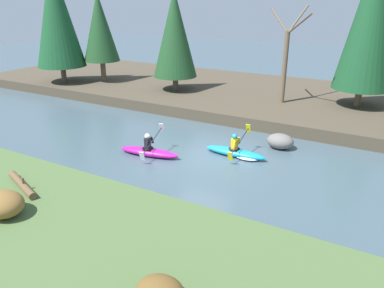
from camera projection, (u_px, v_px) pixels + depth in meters
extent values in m
plane|color=#425660|center=(201.00, 157.00, 15.93)|extent=(90.00, 90.00, 0.00)
cube|color=#4C6638|center=(79.00, 238.00, 10.15)|extent=(44.00, 5.52, 0.50)
cube|color=#4C4233|center=(275.00, 98.00, 24.05)|extent=(44.00, 11.76, 0.63)
cylinder|color=brown|center=(64.00, 74.00, 27.04)|extent=(0.36, 0.36, 1.14)
cone|color=#194C28|center=(56.00, 14.00, 25.54)|extent=(3.36, 3.36, 7.10)
cylinder|color=brown|center=(103.00, 71.00, 27.29)|extent=(0.36, 0.36, 1.46)
cone|color=#1E4723|center=(100.00, 27.00, 26.17)|extent=(2.53, 2.53, 4.69)
cylinder|color=brown|center=(175.00, 83.00, 24.73)|extent=(0.36, 0.36, 0.90)
cone|color=#1E4723|center=(175.00, 34.00, 23.58)|extent=(2.81, 2.81, 5.40)
cylinder|color=brown|center=(358.00, 97.00, 20.98)|extent=(0.36, 0.36, 1.00)
cone|color=#194C28|center=(372.00, 12.00, 19.34)|extent=(3.10, 3.10, 8.00)
cylinder|color=brown|center=(285.00, 68.00, 21.16)|extent=(0.28, 0.28, 4.03)
cylinder|color=brown|center=(279.00, 20.00, 21.04)|extent=(1.51, 1.29, 1.36)
cylinder|color=brown|center=(299.00, 24.00, 19.44)|extent=(1.58, 1.35, 1.20)
cylinder|color=brown|center=(298.00, 19.00, 20.73)|extent=(0.71, 1.70, 1.51)
ellipsoid|color=brown|center=(2.00, 204.00, 10.62)|extent=(1.32, 1.10, 0.72)
ellipsoid|color=#1993D6|center=(235.00, 152.00, 15.96)|extent=(2.70, 0.60, 0.34)
cone|color=#1993D6|center=(263.00, 158.00, 15.39)|extent=(0.35, 0.20, 0.20)
cylinder|color=black|center=(234.00, 149.00, 15.93)|extent=(0.48, 0.48, 0.08)
cylinder|color=yellow|center=(234.00, 144.00, 15.84)|extent=(0.30, 0.30, 0.42)
sphere|color=#1E89D1|center=(235.00, 136.00, 15.72)|extent=(0.23, 0.23, 0.23)
cylinder|color=yellow|center=(239.00, 140.00, 15.96)|extent=(0.09, 0.23, 0.35)
cylinder|color=yellow|center=(234.00, 144.00, 15.57)|extent=(0.09, 0.23, 0.35)
cylinder|color=black|center=(240.00, 142.00, 15.69)|extent=(0.04, 1.91, 0.65)
cube|color=yellow|center=(248.00, 128.00, 16.35)|extent=(0.20, 0.16, 0.41)
cube|color=yellow|center=(230.00, 156.00, 15.03)|extent=(0.20, 0.16, 0.41)
ellipsoid|color=white|center=(247.00, 157.00, 15.74)|extent=(1.10, 0.70, 0.18)
ellipsoid|color=#C61999|center=(149.00, 152.00, 16.01)|extent=(2.76, 0.99, 0.34)
cone|color=#C61999|center=(176.00, 156.00, 15.59)|extent=(0.38, 0.25, 0.20)
cylinder|color=black|center=(148.00, 149.00, 15.97)|extent=(0.55, 0.55, 0.08)
cylinder|color=black|center=(148.00, 143.00, 15.88)|extent=(0.34, 0.34, 0.42)
sphere|color=white|center=(147.00, 136.00, 15.76)|extent=(0.26, 0.26, 0.23)
cylinder|color=black|center=(152.00, 140.00, 16.02)|extent=(0.12, 0.24, 0.35)
cylinder|color=black|center=(147.00, 144.00, 15.61)|extent=(0.12, 0.24, 0.35)
cylinder|color=black|center=(152.00, 141.00, 15.76)|extent=(0.32, 1.90, 0.65)
cube|color=white|center=(162.00, 127.00, 16.47)|extent=(0.22, 0.19, 0.41)
cube|color=white|center=(142.00, 156.00, 15.04)|extent=(0.22, 0.19, 0.41)
ellipsoid|color=slate|center=(280.00, 141.00, 16.75)|extent=(1.20, 0.94, 0.68)
cylinder|color=brown|center=(22.00, 184.00, 12.25)|extent=(2.08, 0.97, 0.24)
cylinder|color=brown|center=(23.00, 181.00, 12.03)|extent=(0.08, 0.08, 0.20)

